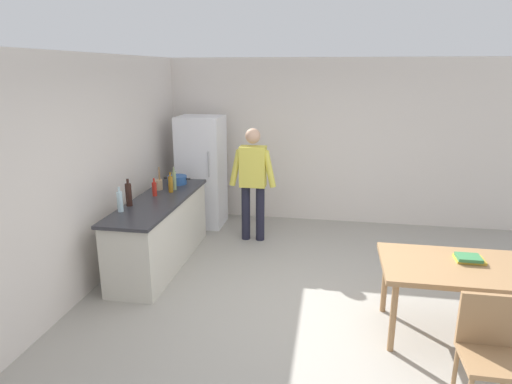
{
  "coord_description": "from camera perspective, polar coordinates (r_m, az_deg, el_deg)",
  "views": [
    {
      "loc": [
        0.18,
        -4.35,
        2.53
      ],
      "look_at": [
        -0.75,
        0.96,
        1.01
      ],
      "focal_mm": 30.86,
      "sensor_mm": 36.0,
      "label": 1
    }
  ],
  "objects": [
    {
      "name": "ground_plane",
      "position": [
        5.03,
        6.73,
        -14.51
      ],
      "size": [
        14.0,
        14.0,
        0.0
      ],
      "primitive_type": "plane",
      "color": "#9E998E"
    },
    {
      "name": "wall_back",
      "position": [
        7.45,
        8.46,
        6.47
      ],
      "size": [
        6.4,
        0.12,
        2.7
      ],
      "primitive_type": "cube",
      "color": "silver",
      "rests_on": "ground_plane"
    },
    {
      "name": "wall_left",
      "position": [
        5.46,
        -21.0,
        2.23
      ],
      "size": [
        0.12,
        5.6,
        2.7
      ],
      "primitive_type": "cube",
      "color": "silver",
      "rests_on": "ground_plane"
    },
    {
      "name": "kitchen_counter",
      "position": [
        5.96,
        -12.25,
        -5.0
      ],
      "size": [
        0.64,
        2.2,
        0.9
      ],
      "color": "beige",
      "rests_on": "ground_plane"
    },
    {
      "name": "refrigerator",
      "position": [
        7.25,
        -7.03,
        2.64
      ],
      "size": [
        0.7,
        0.67,
        1.8
      ],
      "color": "white",
      "rests_on": "ground_plane"
    },
    {
      "name": "person",
      "position": [
        6.49,
        -0.41,
        1.92
      ],
      "size": [
        0.7,
        0.22,
        1.7
      ],
      "color": "#1E1E2D",
      "rests_on": "ground_plane"
    },
    {
      "name": "dining_table",
      "position": [
        4.62,
        24.64,
        -9.46
      ],
      "size": [
        1.4,
        0.9,
        0.75
      ],
      "color": "#9E754C",
      "rests_on": "ground_plane"
    },
    {
      "name": "chair",
      "position": [
        3.87,
        27.98,
        -17.33
      ],
      "size": [
        0.42,
        0.42,
        0.91
      ],
      "rotation": [
        0.0,
        0.0,
        0.18
      ],
      "color": "#9E754C",
      "rests_on": "ground_plane"
    },
    {
      "name": "cooking_pot",
      "position": [
        6.51,
        -10.19,
        1.56
      ],
      "size": [
        0.4,
        0.28,
        0.12
      ],
      "color": "#285193",
      "rests_on": "kitchen_counter"
    },
    {
      "name": "utensil_jar",
      "position": [
        6.25,
        -12.5,
        1.02
      ],
      "size": [
        0.11,
        0.11,
        0.32
      ],
      "color": "tan",
      "rests_on": "kitchen_counter"
    },
    {
      "name": "bottle_vinegar_tall",
      "position": [
        6.18,
        -10.55,
        1.5
      ],
      "size": [
        0.06,
        0.06,
        0.32
      ],
      "color": "gray",
      "rests_on": "kitchen_counter"
    },
    {
      "name": "bottle_oil_amber",
      "position": [
        6.07,
        -11.02,
        1.03
      ],
      "size": [
        0.06,
        0.06,
        0.28
      ],
      "color": "#996619",
      "rests_on": "kitchen_counter"
    },
    {
      "name": "bottle_wine_dark",
      "position": [
        5.58,
        -16.18,
        -0.29
      ],
      "size": [
        0.08,
        0.08,
        0.34
      ],
      "color": "black",
      "rests_on": "kitchen_counter"
    },
    {
      "name": "bottle_sauce_red",
      "position": [
        5.95,
        -13.03,
        0.4
      ],
      "size": [
        0.06,
        0.06,
        0.24
      ],
      "color": "#B22319",
      "rests_on": "kitchen_counter"
    },
    {
      "name": "bottle_water_clear",
      "position": [
        5.39,
        -17.23,
        -1.17
      ],
      "size": [
        0.07,
        0.07,
        0.3
      ],
      "color": "silver",
      "rests_on": "kitchen_counter"
    },
    {
      "name": "book_stack",
      "position": [
        4.71,
        25.88,
        -7.76
      ],
      "size": [
        0.26,
        0.22,
        0.06
      ],
      "color": "gold",
      "rests_on": "dining_table"
    }
  ]
}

